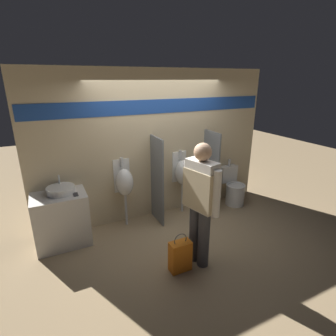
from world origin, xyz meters
The scene contains 12 objects.
ground_plane centered at (0.00, 0.00, 0.00)m, with size 16.00×16.00×0.00m, color #997F5B.
display_wall centered at (0.00, 0.60, 1.36)m, with size 4.49×0.07×2.70m.
sink_counter centered at (-1.80, 0.29, 0.42)m, with size 0.80×0.56×0.85m.
sink_basin centered at (-1.75, 0.35, 0.90)m, with size 0.42×0.42×0.24m.
cell_phone centered at (-1.56, 0.18, 0.86)m, with size 0.07×0.14×0.01m.
divider_near_counter centered at (-0.15, 0.31, 0.79)m, with size 0.03×0.52×1.58m.
divider_mid centered at (1.00, 0.31, 0.79)m, with size 0.03×0.52×1.58m.
urinal_near_counter centered at (-0.72, 0.42, 0.82)m, with size 0.30×0.33×1.24m.
urinal_far centered at (0.43, 0.42, 0.82)m, with size 0.30×0.33×1.24m.
toilet centered at (1.57, 0.27, 0.32)m, with size 0.40×0.56×0.92m.
person_in_vest centered at (-0.10, -1.04, 1.03)m, with size 0.33×0.60×1.77m.
shopping_bag centered at (-0.41, -1.07, 0.22)m, with size 0.30×0.16×0.57m.
Camera 1 is at (-1.86, -3.70, 2.52)m, focal length 28.00 mm.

